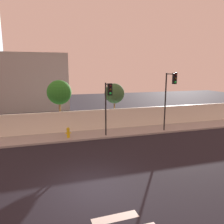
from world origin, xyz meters
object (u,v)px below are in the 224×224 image
Objects in this scene: traffic_light_right at (170,90)px; roadside_tree_midleft at (114,94)px; roadside_tree_leftmost at (59,93)px; traffic_light_center at (108,98)px; fire_hydrant at (68,132)px.

roadside_tree_midleft is (-3.83, 3.52, -0.58)m from traffic_light_right.
traffic_light_right is 9.61m from roadside_tree_leftmost.
roadside_tree_midleft is at bearing 65.17° from traffic_light_center.
roadside_tree_leftmost is (-0.40, 2.75, 2.89)m from fire_hydrant.
traffic_light_center is 4.95m from roadside_tree_leftmost.
traffic_light_right is 6.07× the size of fire_hydrant.
roadside_tree_leftmost is at bearing 98.24° from fire_hydrant.
traffic_light_center is at bearing -45.07° from roadside_tree_leftmost.
traffic_light_center is at bearing 179.79° from traffic_light_right.
traffic_light_right is (5.45, -0.02, 0.52)m from traffic_light_center.
traffic_light_center is 5.16× the size of fire_hydrant.
roadside_tree_midleft is at bearing 137.39° from traffic_light_right.
traffic_light_center is 1.03× the size of roadside_tree_midleft.
traffic_light_right is at bearing -0.21° from traffic_light_center.
roadside_tree_leftmost is (-3.49, 3.50, 0.18)m from traffic_light_center.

